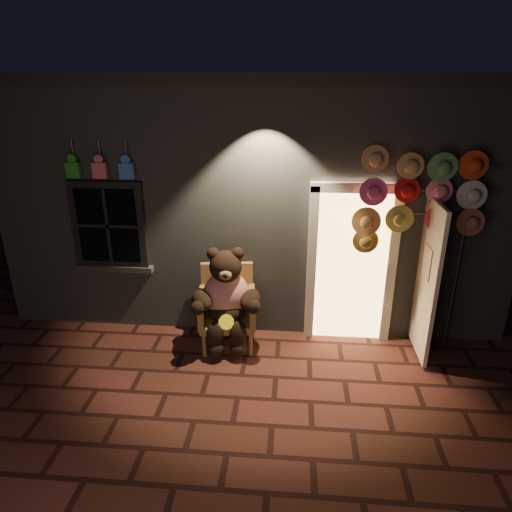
# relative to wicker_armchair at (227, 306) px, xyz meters

# --- Properties ---
(ground) EXTENTS (60.00, 60.00, 0.00)m
(ground) POSITION_rel_wicker_armchair_xyz_m (0.28, -1.20, -0.54)
(ground) COLOR #53251F
(ground) RESTS_ON ground
(shop_building) EXTENTS (7.30, 5.95, 3.51)m
(shop_building) POSITION_rel_wicker_armchair_xyz_m (0.28, 2.79, 1.20)
(shop_building) COLOR slate
(shop_building) RESTS_ON ground
(wicker_armchair) EXTENTS (0.81, 0.75, 1.07)m
(wicker_armchair) POSITION_rel_wicker_armchair_xyz_m (0.00, 0.00, 0.00)
(wicker_armchair) COLOR #9C6A3C
(wicker_armchair) RESTS_ON ground
(teddy_bear) EXTENTS (0.98, 0.81, 1.36)m
(teddy_bear) POSITION_rel_wicker_armchair_xyz_m (0.01, -0.14, 0.18)
(teddy_bear) COLOR red
(teddy_bear) RESTS_ON ground
(hat_rack) EXTENTS (1.65, 0.22, 2.64)m
(hat_rack) POSITION_rel_wicker_armchair_xyz_m (2.34, 0.08, 1.52)
(hat_rack) COLOR #59595E
(hat_rack) RESTS_ON ground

